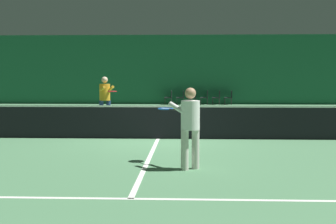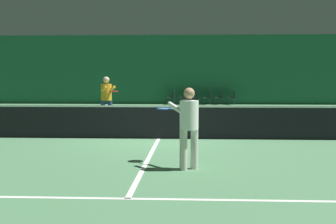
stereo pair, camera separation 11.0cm
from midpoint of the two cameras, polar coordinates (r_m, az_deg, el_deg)
The scene contains 15 objects.
ground_plane at distance 13.34m, azimuth -1.46°, elevation -3.27°, with size 60.00×60.00×0.00m, color #4C7F56.
backdrop_curtain at distance 28.22m, azimuth 0.62°, elevation 5.19°, with size 23.00×0.12×4.15m.
court_line_baseline_far at distance 25.16m, azimuth 0.38°, elevation 0.51°, with size 11.00×0.10×0.00m.
court_line_service_far at distance 19.69m, azimuth -0.19°, elevation -0.67°, with size 8.25×0.10×0.00m.
court_line_service_near at distance 7.09m, azimuth -5.04°, elevation -10.49°, with size 8.25×0.10×0.00m.
court_line_centre at distance 13.34m, azimuth -1.46°, elevation -3.27°, with size 0.10×12.80×0.00m.
tennis_net at distance 13.28m, azimuth -1.46°, elevation -1.09°, with size 12.00×0.10×1.07m.
player_near at distance 9.05m, azimuth 2.23°, elevation -1.20°, with size 0.99×1.30×1.59m.
player_far at distance 17.56m, azimuth -7.86°, elevation 1.93°, with size 0.91×1.40×1.73m.
courtside_chair_0 at distance 27.71m, azimuth 0.06°, elevation 1.90°, with size 0.44×0.44×0.84m.
courtside_chair_1 at distance 27.69m, azimuth 1.53°, elevation 1.90°, with size 0.44×0.44×0.84m.
courtside_chair_2 at distance 27.69m, azimuth 3.00°, elevation 1.90°, with size 0.44×0.44×0.84m.
courtside_chair_3 at distance 27.71m, azimuth 4.46°, elevation 1.89°, with size 0.44×0.44×0.84m.
courtside_chair_4 at distance 27.74m, azimuth 5.93°, elevation 1.88°, with size 0.44×0.44×0.84m.
courtside_chair_5 at distance 27.79m, azimuth 7.39°, elevation 1.87°, with size 0.44×0.44×0.84m.
Camera 1 is at (0.85, -13.18, 1.86)m, focal length 50.00 mm.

